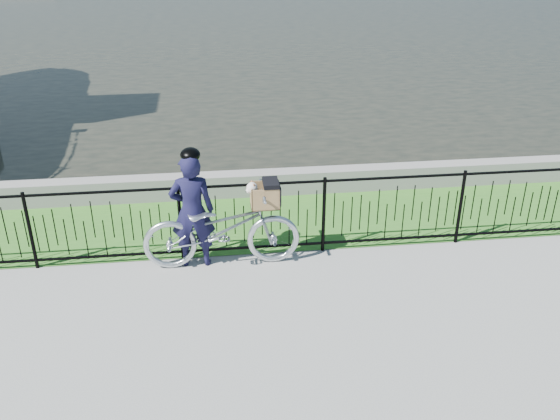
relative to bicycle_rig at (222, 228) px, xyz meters
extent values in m
plane|color=gray|center=(0.44, -1.40, -0.57)|extent=(120.00, 120.00, 0.00)
cube|color=#377223|center=(0.44, 1.20, -0.57)|extent=(60.00, 2.00, 0.01)
cube|color=gray|center=(0.44, 2.20, -0.37)|extent=(60.00, 0.30, 0.40)
imported|color=silver|center=(-0.01, 0.00, -0.01)|extent=(2.13, 0.74, 1.12)
cube|color=black|center=(0.58, 0.00, 0.30)|extent=(0.38, 0.18, 0.02)
cube|color=olive|center=(0.58, 0.00, 0.30)|extent=(0.37, 0.30, 0.01)
cube|color=olive|center=(0.58, 0.14, 0.45)|extent=(0.37, 0.02, 0.31)
cube|color=olive|center=(0.58, -0.14, 0.45)|extent=(0.37, 0.02, 0.31)
cube|color=olive|center=(0.76, 0.00, 0.45)|extent=(0.02, 0.30, 0.31)
cube|color=olive|center=(0.41, 0.00, 0.45)|extent=(0.01, 0.30, 0.31)
cube|color=black|center=(0.67, 0.00, 0.64)|extent=(0.21, 0.32, 0.06)
cube|color=black|center=(0.78, 0.00, 0.48)|extent=(0.02, 0.32, 0.25)
ellipsoid|color=silver|center=(0.56, 0.00, 0.43)|extent=(0.31, 0.22, 0.20)
sphere|color=silver|center=(0.42, -0.02, 0.59)|extent=(0.15, 0.15, 0.15)
sphere|color=silver|center=(0.37, -0.04, 0.56)|extent=(0.07, 0.07, 0.07)
sphere|color=black|center=(0.34, -0.05, 0.55)|extent=(0.02, 0.02, 0.02)
cone|color=#A56544|center=(0.42, 0.04, 0.65)|extent=(0.06, 0.08, 0.08)
cone|color=#A56544|center=(0.44, -0.06, 0.65)|extent=(0.06, 0.08, 0.08)
imported|color=black|center=(-0.39, 0.06, 0.25)|extent=(0.61, 0.41, 1.64)
ellipsoid|color=black|center=(-0.39, 0.06, 1.05)|extent=(0.26, 0.29, 0.18)
camera|label=1|loc=(-0.09, -7.46, 4.06)|focal=40.00mm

